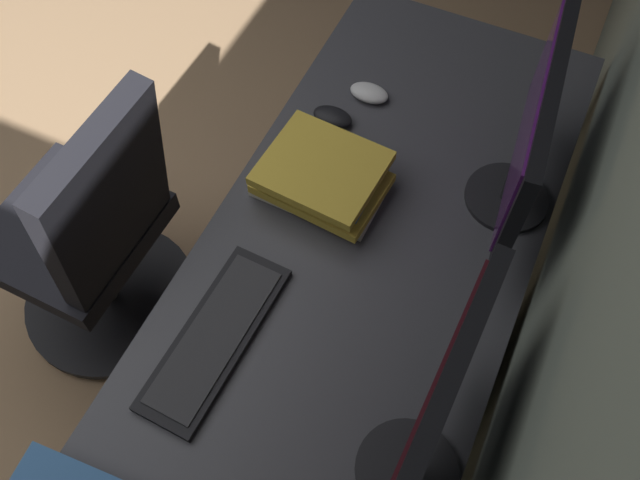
{
  "coord_description": "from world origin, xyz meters",
  "views": [
    {
      "loc": [
        0.57,
        1.79,
        2.07
      ],
      "look_at": [
        -0.04,
        1.51,
        0.95
      ],
      "focal_mm": 38.01,
      "sensor_mm": 36.0,
      "label": 1
    }
  ],
  "objects_px": {
    "monitor_primary": "(423,435)",
    "book_stack_far": "(322,179)",
    "office_chair": "(94,242)",
    "monitor_secondary": "(531,134)",
    "mouse_main": "(369,93)",
    "keyboard_main": "(215,337)",
    "mouse_spare": "(332,117)",
    "drawer_pedestal": "(361,335)"
  },
  "relations": [
    {
      "from": "book_stack_far",
      "to": "mouse_main",
      "type": "bearing_deg",
      "value": -177.58
    },
    {
      "from": "drawer_pedestal",
      "to": "office_chair",
      "type": "xyz_separation_m",
      "value": [
        0.1,
        -0.77,
        0.11
      ]
    },
    {
      "from": "mouse_main",
      "to": "office_chair",
      "type": "relative_size",
      "value": 0.11
    },
    {
      "from": "keyboard_main",
      "to": "book_stack_far",
      "type": "xyz_separation_m",
      "value": [
        -0.44,
        0.04,
        0.04
      ]
    },
    {
      "from": "monitor_primary",
      "to": "book_stack_far",
      "type": "height_order",
      "value": "monitor_primary"
    },
    {
      "from": "drawer_pedestal",
      "to": "keyboard_main",
      "type": "xyz_separation_m",
      "value": [
        0.29,
        -0.23,
        0.39
      ]
    },
    {
      "from": "monitor_secondary",
      "to": "mouse_main",
      "type": "bearing_deg",
      "value": -110.93
    },
    {
      "from": "monitor_primary",
      "to": "keyboard_main",
      "type": "relative_size",
      "value": 1.25
    },
    {
      "from": "keyboard_main",
      "to": "monitor_primary",
      "type": "bearing_deg",
      "value": 79.58
    },
    {
      "from": "book_stack_far",
      "to": "office_chair",
      "type": "distance_m",
      "value": 0.71
    },
    {
      "from": "mouse_main",
      "to": "book_stack_far",
      "type": "bearing_deg",
      "value": 2.42
    },
    {
      "from": "monitor_secondary",
      "to": "mouse_main",
      "type": "height_order",
      "value": "monitor_secondary"
    },
    {
      "from": "mouse_spare",
      "to": "drawer_pedestal",
      "type": "bearing_deg",
      "value": 35.24
    },
    {
      "from": "mouse_spare",
      "to": "office_chair",
      "type": "xyz_separation_m",
      "value": [
        0.46,
        -0.51,
        -0.29
      ]
    },
    {
      "from": "mouse_main",
      "to": "mouse_spare",
      "type": "relative_size",
      "value": 1.0
    },
    {
      "from": "office_chair",
      "to": "monitor_secondary",
      "type": "bearing_deg",
      "value": 112.63
    },
    {
      "from": "mouse_main",
      "to": "keyboard_main",
      "type": "bearing_deg",
      "value": -2.24
    },
    {
      "from": "office_chair",
      "to": "mouse_main",
      "type": "bearing_deg",
      "value": 135.3
    },
    {
      "from": "monitor_primary",
      "to": "book_stack_far",
      "type": "relative_size",
      "value": 1.72
    },
    {
      "from": "book_stack_far",
      "to": "mouse_spare",
      "type": "bearing_deg",
      "value": -162.34
    },
    {
      "from": "drawer_pedestal",
      "to": "mouse_spare",
      "type": "distance_m",
      "value": 0.59
    },
    {
      "from": "book_stack_far",
      "to": "office_chair",
      "type": "bearing_deg",
      "value": -67.0
    },
    {
      "from": "mouse_spare",
      "to": "office_chair",
      "type": "bearing_deg",
      "value": -48.28
    },
    {
      "from": "keyboard_main",
      "to": "office_chair",
      "type": "height_order",
      "value": "office_chair"
    },
    {
      "from": "drawer_pedestal",
      "to": "monitor_primary",
      "type": "bearing_deg",
      "value": 31.58
    },
    {
      "from": "monitor_primary",
      "to": "mouse_main",
      "type": "relative_size",
      "value": 5.11
    },
    {
      "from": "monitor_primary",
      "to": "office_chair",
      "type": "distance_m",
      "value": 1.17
    },
    {
      "from": "monitor_primary",
      "to": "office_chair",
      "type": "height_order",
      "value": "monitor_primary"
    },
    {
      "from": "monitor_secondary",
      "to": "keyboard_main",
      "type": "bearing_deg",
      "value": -36.64
    },
    {
      "from": "mouse_main",
      "to": "office_chair",
      "type": "height_order",
      "value": "office_chair"
    },
    {
      "from": "monitor_primary",
      "to": "mouse_spare",
      "type": "distance_m",
      "value": 0.92
    },
    {
      "from": "office_chair",
      "to": "book_stack_far",
      "type": "bearing_deg",
      "value": 113.0
    },
    {
      "from": "keyboard_main",
      "to": "book_stack_far",
      "type": "distance_m",
      "value": 0.45
    },
    {
      "from": "drawer_pedestal",
      "to": "keyboard_main",
      "type": "distance_m",
      "value": 0.54
    },
    {
      "from": "drawer_pedestal",
      "to": "monitor_secondary",
      "type": "height_order",
      "value": "monitor_secondary"
    },
    {
      "from": "monitor_secondary",
      "to": "book_stack_far",
      "type": "bearing_deg",
      "value": -67.9
    },
    {
      "from": "mouse_spare",
      "to": "monitor_primary",
      "type": "bearing_deg",
      "value": 33.4
    },
    {
      "from": "monitor_primary",
      "to": "book_stack_far",
      "type": "distance_m",
      "value": 0.7
    },
    {
      "from": "drawer_pedestal",
      "to": "monitor_primary",
      "type": "height_order",
      "value": "monitor_primary"
    },
    {
      "from": "drawer_pedestal",
      "to": "keyboard_main",
      "type": "relative_size",
      "value": 1.63
    },
    {
      "from": "monitor_primary",
      "to": "monitor_secondary",
      "type": "height_order",
      "value": "monitor_primary"
    },
    {
      "from": "mouse_spare",
      "to": "office_chair",
      "type": "height_order",
      "value": "office_chair"
    }
  ]
}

